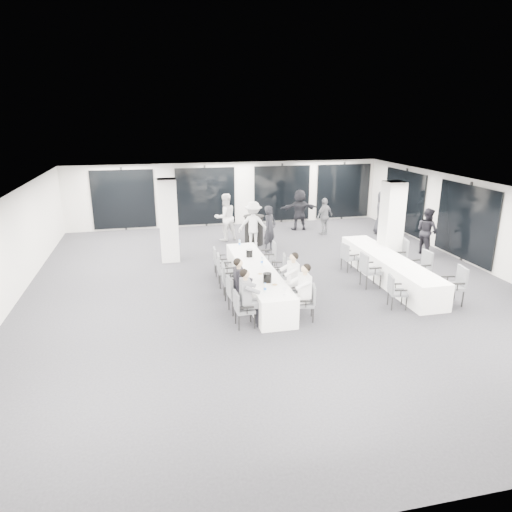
{
  "coord_description": "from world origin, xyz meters",
  "views": [
    {
      "loc": [
        -3.21,
        -12.04,
        4.83
      ],
      "look_at": [
        -0.55,
        -0.2,
        1.03
      ],
      "focal_mm": 32.0,
      "sensor_mm": 36.0,
      "label": 1
    }
  ],
  "objects_px": {
    "chair_side_right_far": "(400,252)",
    "ice_bucket_near": "(267,278)",
    "chair_main_left_second": "(235,292)",
    "chair_main_right_far": "(270,254)",
    "chair_side_left_mid": "(368,268)",
    "standing_guest_d": "(325,214)",
    "standing_guest_f": "(299,207)",
    "chair_main_right_second": "(296,286)",
    "chair_side_left_near": "(395,290)",
    "standing_guest_e": "(382,210)",
    "standing_guest_c": "(253,222)",
    "banquet_table_side": "(388,269)",
    "chair_main_left_fourth": "(223,268)",
    "chair_main_right_mid": "(287,274)",
    "chair_main_left_mid": "(229,279)",
    "ice_bucket_far": "(249,253)",
    "chair_side_left_far": "(348,256)",
    "banquet_table_main": "(257,280)",
    "chair_main_right_near": "(308,300)",
    "chair_main_left_far": "(219,259)",
    "cocktail_table": "(254,230)",
    "chair_main_right_fourth": "(280,267)",
    "standing_guest_b": "(225,214)",
    "standing_guest_h": "(427,228)",
    "chair_side_right_near": "(456,283)",
    "chair_side_right_mid": "(422,265)",
    "standing_guest_a": "(270,226)",
    "chair_main_left_near": "(242,307)"
  },
  "relations": [
    {
      "from": "chair_side_right_far",
      "to": "ice_bucket_near",
      "type": "bearing_deg",
      "value": 125.32
    },
    {
      "from": "chair_main_left_second",
      "to": "chair_main_right_far",
      "type": "bearing_deg",
      "value": 145.34
    },
    {
      "from": "chair_side_left_mid",
      "to": "standing_guest_d",
      "type": "distance_m",
      "value": 6.12
    },
    {
      "from": "chair_main_right_far",
      "to": "standing_guest_f",
      "type": "distance_m",
      "value": 5.63
    },
    {
      "from": "chair_main_right_second",
      "to": "chair_side_left_near",
      "type": "relative_size",
      "value": 1.0
    },
    {
      "from": "standing_guest_e",
      "to": "standing_guest_c",
      "type": "bearing_deg",
      "value": 103.2
    },
    {
      "from": "banquet_table_side",
      "to": "chair_main_left_fourth",
      "type": "xyz_separation_m",
      "value": [
        -4.91,
        0.64,
        0.18
      ]
    },
    {
      "from": "chair_main_right_mid",
      "to": "standing_guest_e",
      "type": "height_order",
      "value": "standing_guest_e"
    },
    {
      "from": "chair_side_right_far",
      "to": "chair_main_left_mid",
      "type": "bearing_deg",
      "value": 113.04
    },
    {
      "from": "ice_bucket_far",
      "to": "chair_side_left_far",
      "type": "bearing_deg",
      "value": 2.96
    },
    {
      "from": "banquet_table_main",
      "to": "chair_main_right_near",
      "type": "height_order",
      "value": "chair_main_right_near"
    },
    {
      "from": "standing_guest_d",
      "to": "chair_main_right_near",
      "type": "bearing_deg",
      "value": 37.8
    },
    {
      "from": "chair_main_left_second",
      "to": "chair_main_left_far",
      "type": "xyz_separation_m",
      "value": [
        0.01,
        2.93,
        -0.05
      ]
    },
    {
      "from": "chair_main_left_fourth",
      "to": "chair_side_left_mid",
      "type": "xyz_separation_m",
      "value": [
        4.07,
        -0.99,
        0.02
      ]
    },
    {
      "from": "chair_main_left_far",
      "to": "chair_main_right_near",
      "type": "height_order",
      "value": "chair_main_right_near"
    },
    {
      "from": "chair_main_right_far",
      "to": "cocktail_table",
      "type": "bearing_deg",
      "value": 1.69
    },
    {
      "from": "chair_main_left_far",
      "to": "chair_side_left_near",
      "type": "xyz_separation_m",
      "value": [
        4.08,
        -3.53,
        -0.0
      ]
    },
    {
      "from": "chair_main_right_fourth",
      "to": "standing_guest_e",
      "type": "distance_m",
      "value": 7.34
    },
    {
      "from": "banquet_table_main",
      "to": "chair_side_left_near",
      "type": "bearing_deg",
      "value": -29.32
    },
    {
      "from": "standing_guest_d",
      "to": "standing_guest_f",
      "type": "bearing_deg",
      "value": -80.69
    },
    {
      "from": "standing_guest_c",
      "to": "ice_bucket_near",
      "type": "height_order",
      "value": "standing_guest_c"
    },
    {
      "from": "standing_guest_b",
      "to": "standing_guest_h",
      "type": "relative_size",
      "value": 1.12
    },
    {
      "from": "chair_side_left_mid",
      "to": "standing_guest_f",
      "type": "relative_size",
      "value": 0.51
    },
    {
      "from": "chair_main_left_mid",
      "to": "chair_main_right_far",
      "type": "bearing_deg",
      "value": 143.57
    },
    {
      "from": "chair_main_left_second",
      "to": "standing_guest_h",
      "type": "height_order",
      "value": "standing_guest_h"
    },
    {
      "from": "banquet_table_side",
      "to": "chair_side_right_near",
      "type": "distance_m",
      "value": 2.18
    },
    {
      "from": "chair_main_right_near",
      "to": "ice_bucket_far",
      "type": "distance_m",
      "value": 3.14
    },
    {
      "from": "chair_side_right_near",
      "to": "chair_side_right_mid",
      "type": "relative_size",
      "value": 1.03
    },
    {
      "from": "chair_main_right_fourth",
      "to": "standing_guest_a",
      "type": "xyz_separation_m",
      "value": [
        0.53,
        3.29,
        0.45
      ]
    },
    {
      "from": "chair_side_right_near",
      "to": "cocktail_table",
      "type": "bearing_deg",
      "value": 38.59
    },
    {
      "from": "standing_guest_b",
      "to": "standing_guest_f",
      "type": "xyz_separation_m",
      "value": [
        3.39,
        1.0,
        -0.06
      ]
    },
    {
      "from": "chair_main_left_near",
      "to": "chair_main_right_near",
      "type": "relative_size",
      "value": 1.0
    },
    {
      "from": "chair_main_right_far",
      "to": "standing_guest_c",
      "type": "relative_size",
      "value": 0.48
    },
    {
      "from": "ice_bucket_far",
      "to": "chair_side_right_mid",
      "type": "bearing_deg",
      "value": -15.61
    },
    {
      "from": "chair_main_left_second",
      "to": "chair_main_right_far",
      "type": "xyz_separation_m",
      "value": [
        1.67,
        2.97,
        -0.01
      ]
    },
    {
      "from": "chair_main_left_second",
      "to": "chair_main_left_mid",
      "type": "distance_m",
      "value": 0.98
    },
    {
      "from": "chair_main_left_near",
      "to": "standing_guest_f",
      "type": "bearing_deg",
      "value": 151.79
    },
    {
      "from": "chair_main_right_fourth",
      "to": "standing_guest_d",
      "type": "height_order",
      "value": "standing_guest_d"
    },
    {
      "from": "banquet_table_main",
      "to": "chair_side_left_mid",
      "type": "relative_size",
      "value": 4.95
    },
    {
      "from": "standing_guest_b",
      "to": "standing_guest_f",
      "type": "bearing_deg",
      "value": 178.15
    },
    {
      "from": "chair_side_right_near",
      "to": "chair_side_left_near",
      "type": "bearing_deg",
      "value": 94.3
    },
    {
      "from": "chair_main_left_second",
      "to": "standing_guest_a",
      "type": "height_order",
      "value": "standing_guest_a"
    },
    {
      "from": "chair_side_right_near",
      "to": "standing_guest_h",
      "type": "relative_size",
      "value": 0.55
    },
    {
      "from": "chair_main_left_near",
      "to": "chair_side_right_near",
      "type": "distance_m",
      "value": 5.74
    },
    {
      "from": "standing_guest_e",
      "to": "ice_bucket_far",
      "type": "xyz_separation_m",
      "value": [
        -6.49,
        -4.22,
        -0.17
      ]
    },
    {
      "from": "chair_main_right_fourth",
      "to": "chair_side_right_mid",
      "type": "relative_size",
      "value": 0.89
    },
    {
      "from": "chair_side_right_mid",
      "to": "ice_bucket_far",
      "type": "height_order",
      "value": "chair_side_right_mid"
    },
    {
      "from": "chair_side_right_mid",
      "to": "chair_main_left_second",
      "type": "bearing_deg",
      "value": 96.23
    },
    {
      "from": "chair_side_right_far",
      "to": "chair_side_left_near",
      "type": "bearing_deg",
      "value": 160.36
    },
    {
      "from": "standing_guest_e",
      "to": "chair_side_left_mid",
      "type": "bearing_deg",
      "value": 155.51
    }
  ]
}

